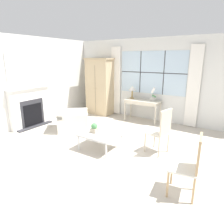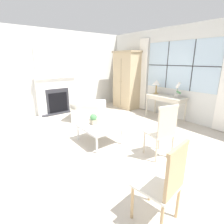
{
  "view_description": "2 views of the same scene",
  "coord_description": "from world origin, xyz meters",
  "views": [
    {
      "loc": [
        2.62,
        -3.53,
        2.15
      ],
      "look_at": [
        -0.02,
        0.53,
        0.83
      ],
      "focal_mm": 32.0,
      "sensor_mm": 36.0,
      "label": 1
    },
    {
      "loc": [
        3.03,
        -1.98,
        1.83
      ],
      "look_at": [
        0.08,
        0.34,
        0.7
      ],
      "focal_mm": 28.0,
      "sensor_mm": 36.0,
      "label": 2
    }
  ],
  "objects": [
    {
      "name": "wall_left",
      "position": [
        -3.03,
        0.6,
        1.4
      ],
      "size": [
        0.06,
        7.2,
        2.8
      ],
      "primitive_type": "cube",
      "color": "silver",
      "rests_on": "ground_plane"
    },
    {
      "name": "fireplace",
      "position": [
        -2.91,
        0.22,
        0.76
      ],
      "size": [
        0.34,
        1.44,
        2.3
      ],
      "color": "#2D2D33",
      "rests_on": "ground_plane"
    },
    {
      "name": "side_chair_wooden",
      "position": [
        1.25,
        0.62,
        0.6
      ],
      "size": [
        0.53,
        0.53,
        1.07
      ],
      "color": "beige",
      "rests_on": "ground_plane"
    },
    {
      "name": "wall_back_windowed",
      "position": [
        0.0,
        3.02,
        1.4
      ],
      "size": [
        7.2,
        0.14,
        2.8
      ],
      "color": "silver",
      "rests_on": "ground_plane"
    },
    {
      "name": "coffee_table",
      "position": [
        -0.06,
        0.08,
        0.37
      ],
      "size": [
        0.91,
        0.77,
        0.41
      ],
      "color": "silver",
      "rests_on": "ground_plane"
    },
    {
      "name": "table_lamp",
      "position": [
        -0.58,
        2.72,
        1.1
      ],
      "size": [
        0.28,
        0.28,
        0.46
      ],
      "color": "#9E7F47",
      "rests_on": "console_table"
    },
    {
      "name": "ground_plane",
      "position": [
        0.0,
        0.0,
        0.0
      ],
      "size": [
        14.0,
        14.0,
        0.0
      ],
      "primitive_type": "plane",
      "color": "#BCB2A3"
    },
    {
      "name": "accent_chair_wooden",
      "position": [
        2.14,
        -0.54,
        0.58
      ],
      "size": [
        0.49,
        0.49,
        1.03
      ],
      "color": "white",
      "rests_on": "ground_plane"
    },
    {
      "name": "potted_plant_small",
      "position": [
        -0.19,
        0.02,
        0.53
      ],
      "size": [
        0.16,
        0.16,
        0.24
      ],
      "color": "tan",
      "rests_on": "coffee_table"
    },
    {
      "name": "armchair_upholstered",
      "position": [
        -1.57,
        0.69,
        0.29
      ],
      "size": [
        1.22,
        1.22,
        0.87
      ],
      "color": "silver",
      "rests_on": "ground_plane"
    },
    {
      "name": "potted_orchid",
      "position": [
        0.19,
        2.74,
        0.92
      ],
      "size": [
        0.19,
        0.15,
        0.46
      ],
      "color": "#BCB7AD",
      "rests_on": "console_table"
    },
    {
      "name": "console_table",
      "position": [
        -0.15,
        2.68,
        0.66
      ],
      "size": [
        1.21,
        0.53,
        0.74
      ],
      "color": "beige",
      "rests_on": "ground_plane"
    },
    {
      "name": "pillar_candle",
      "position": [
        0.26,
        0.2,
        0.47
      ],
      "size": [
        0.1,
        0.1,
        0.14
      ],
      "color": "silver",
      "rests_on": "coffee_table"
    },
    {
      "name": "armoire",
      "position": [
        -1.96,
        2.66,
        1.08
      ],
      "size": [
        1.06,
        0.64,
        2.14
      ],
      "color": "tan",
      "rests_on": "ground_plane"
    }
  ]
}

